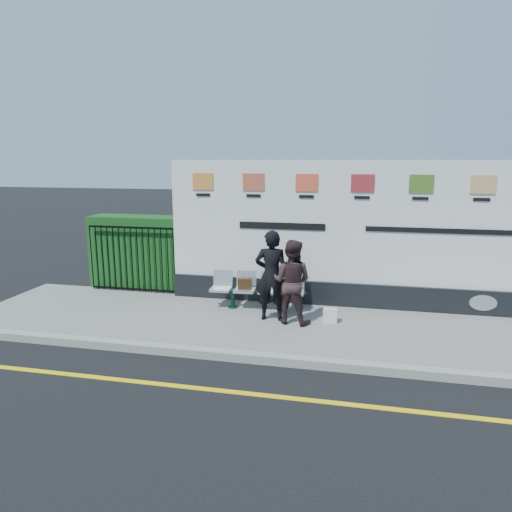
{
  "coord_description": "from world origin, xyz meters",
  "views": [
    {
      "loc": [
        0.33,
        -5.54,
        3.14
      ],
      "look_at": [
        -1.51,
        3.11,
        1.25
      ],
      "focal_mm": 32.0,
      "sensor_mm": 36.0,
      "label": 1
    }
  ],
  "objects_px": {
    "woman_left": "(271,275)",
    "woman_right": "(291,282)",
    "bench": "(257,299)",
    "billboard": "(359,245)"
  },
  "relations": [
    {
      "from": "woman_left",
      "to": "woman_right",
      "type": "distance_m",
      "value": 0.41
    },
    {
      "from": "billboard",
      "to": "woman_right",
      "type": "bearing_deg",
      "value": -133.95
    },
    {
      "from": "billboard",
      "to": "bench",
      "type": "relative_size",
      "value": 4.18
    },
    {
      "from": "bench",
      "to": "woman_left",
      "type": "xyz_separation_m",
      "value": [
        0.4,
        -0.55,
        0.66
      ]
    },
    {
      "from": "bench",
      "to": "woman_right",
      "type": "xyz_separation_m",
      "value": [
        0.79,
        -0.64,
        0.59
      ]
    },
    {
      "from": "woman_left",
      "to": "woman_right",
      "type": "xyz_separation_m",
      "value": [
        0.39,
        -0.09,
        -0.08
      ]
    },
    {
      "from": "billboard",
      "to": "woman_right",
      "type": "xyz_separation_m",
      "value": [
        -1.22,
        -1.27,
        -0.51
      ]
    },
    {
      "from": "billboard",
      "to": "woman_right",
      "type": "relative_size",
      "value": 5.06
    },
    {
      "from": "bench",
      "to": "billboard",
      "type": "bearing_deg",
      "value": 13.87
    },
    {
      "from": "billboard",
      "to": "bench",
      "type": "height_order",
      "value": "billboard"
    }
  ]
}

